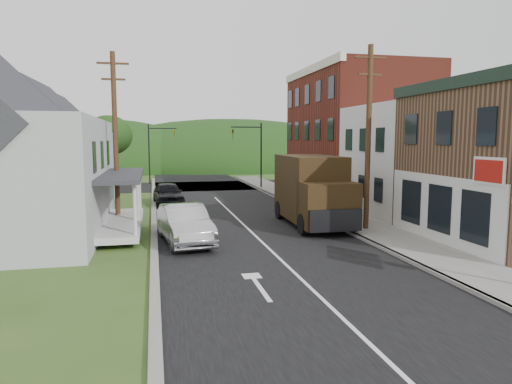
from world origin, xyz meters
TOP-DOWN VIEW (x-y plane):
  - ground at (0.00, 0.00)m, footprint 120.00×120.00m
  - road at (0.00, 10.00)m, footprint 9.00×90.00m
  - cross_road at (0.00, 27.00)m, footprint 60.00×9.00m
  - sidewalk_right at (5.90, 8.00)m, footprint 2.80×55.00m
  - curb_right at (4.55, 8.00)m, footprint 0.20×55.00m
  - curb_left at (-4.65, 8.00)m, footprint 0.30×55.00m
  - storefront_white at (11.30, 7.50)m, footprint 8.00×7.00m
  - storefront_red at (11.30, 17.00)m, footprint 8.00×12.00m
  - house_blue at (-11.00, 17.00)m, footprint 7.14×8.16m
  - house_cream at (-11.50, 26.00)m, footprint 7.14×8.16m
  - utility_pole_right at (5.60, 3.50)m, footprint 1.60×0.26m
  - utility_pole_left at (-6.50, 8.00)m, footprint 1.60×0.26m
  - traffic_signal_right at (4.30, 23.50)m, footprint 2.87×0.20m
  - traffic_signal_left at (-4.30, 30.50)m, footprint 2.87×0.20m
  - tree_left_d at (-9.00, 32.00)m, footprint 4.80×4.80m
  - forested_ridge at (0.00, 55.00)m, footprint 90.00×30.00m
  - silver_sedan at (-3.33, 2.83)m, footprint 2.39×5.24m
  - dark_sedan at (-3.66, 14.84)m, footprint 2.21×4.70m
  - delivery_van at (3.52, 5.47)m, footprint 2.87×6.61m
  - warning_sign at (4.77, 4.96)m, footprint 0.14×0.79m

SIDE VIEW (x-z plane):
  - ground at x=0.00m, z-range 0.00..0.00m
  - road at x=0.00m, z-range -0.01..0.01m
  - cross_road at x=0.00m, z-range -0.01..0.01m
  - forested_ridge at x=0.00m, z-range -8.00..8.00m
  - curb_left at x=-4.65m, z-range 0.00..0.12m
  - sidewalk_right at x=5.90m, z-range 0.00..0.15m
  - curb_right at x=4.55m, z-range 0.00..0.15m
  - dark_sedan at x=-3.66m, z-range 0.00..1.56m
  - silver_sedan at x=-3.33m, z-range 0.00..1.67m
  - delivery_van at x=3.52m, z-range 0.02..3.68m
  - warning_sign at x=4.77m, z-range 0.55..3.42m
  - storefront_white at x=11.30m, z-range 0.00..6.50m
  - house_blue at x=-11.00m, z-range 0.05..7.33m
  - house_cream at x=-11.50m, z-range 0.05..7.33m
  - traffic_signal_right at x=4.30m, z-range 0.76..6.76m
  - traffic_signal_left at x=-4.30m, z-range 0.76..6.76m
  - utility_pole_right at x=5.60m, z-range 0.16..9.16m
  - utility_pole_left at x=-6.50m, z-range 0.16..9.16m
  - tree_left_d at x=-9.00m, z-range 1.41..8.35m
  - storefront_red at x=11.30m, z-range 0.00..10.00m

